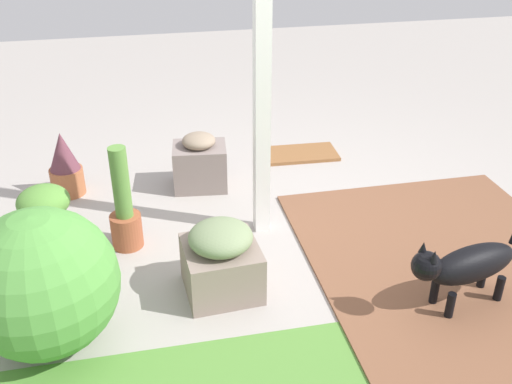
{
  "coord_description": "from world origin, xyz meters",
  "views": [
    {
      "loc": [
        0.95,
        3.41,
        2.27
      ],
      "look_at": [
        0.21,
        -0.07,
        0.3
      ],
      "focal_mm": 41.02,
      "sensor_mm": 36.0,
      "label": 1
    }
  ],
  "objects_px": {
    "porch_pillar": "(262,58)",
    "dog": "(466,265)",
    "stone_planter_nearest": "(200,163)",
    "terracotta_pot_broad": "(45,212)",
    "stone_planter_mid": "(221,260)",
    "terracotta_pot_spiky": "(65,165)",
    "round_shrub": "(42,283)",
    "doormat": "(299,154)",
    "terracotta_pot_tall": "(125,213)"
  },
  "relations": [
    {
      "from": "porch_pillar",
      "to": "dog",
      "type": "bearing_deg",
      "value": 131.73
    },
    {
      "from": "stone_planter_nearest",
      "to": "terracotta_pot_broad",
      "type": "relative_size",
      "value": 1.07
    },
    {
      "from": "porch_pillar",
      "to": "stone_planter_mid",
      "type": "height_order",
      "value": "porch_pillar"
    },
    {
      "from": "porch_pillar",
      "to": "terracotta_pot_spiky",
      "type": "xyz_separation_m",
      "value": [
        1.39,
        -0.83,
        -1.0
      ]
    },
    {
      "from": "stone_planter_nearest",
      "to": "terracotta_pot_broad",
      "type": "xyz_separation_m",
      "value": [
        1.12,
        0.61,
        0.04
      ]
    },
    {
      "from": "round_shrub",
      "to": "doormat",
      "type": "relative_size",
      "value": 1.19
    },
    {
      "from": "stone_planter_nearest",
      "to": "stone_planter_mid",
      "type": "xyz_separation_m",
      "value": [
        0.04,
        1.37,
        0.01
      ]
    },
    {
      "from": "stone_planter_nearest",
      "to": "terracotta_pot_tall",
      "type": "relative_size",
      "value": 0.63
    },
    {
      "from": "porch_pillar",
      "to": "dog",
      "type": "distance_m",
      "value": 1.73
    },
    {
      "from": "terracotta_pot_spiky",
      "to": "stone_planter_mid",
      "type": "bearing_deg",
      "value": 124.36
    },
    {
      "from": "terracotta_pot_tall",
      "to": "doormat",
      "type": "xyz_separation_m",
      "value": [
        -1.55,
        -1.16,
        -0.25
      ]
    },
    {
      "from": "porch_pillar",
      "to": "stone_planter_nearest",
      "type": "relative_size",
      "value": 5.39
    },
    {
      "from": "round_shrub",
      "to": "terracotta_pot_tall",
      "type": "height_order",
      "value": "round_shrub"
    },
    {
      "from": "terracotta_pot_broad",
      "to": "dog",
      "type": "xyz_separation_m",
      "value": [
        -2.43,
        1.19,
        0.04
      ]
    },
    {
      "from": "stone_planter_mid",
      "to": "terracotta_pot_spiky",
      "type": "height_order",
      "value": "terracotta_pot_spiky"
    },
    {
      "from": "terracotta_pot_broad",
      "to": "terracotta_pot_spiky",
      "type": "xyz_separation_m",
      "value": [
        -0.08,
        -0.71,
        -0.0
      ]
    },
    {
      "from": "porch_pillar",
      "to": "terracotta_pot_tall",
      "type": "height_order",
      "value": "porch_pillar"
    },
    {
      "from": "porch_pillar",
      "to": "stone_planter_mid",
      "type": "bearing_deg",
      "value": 58.96
    },
    {
      "from": "stone_planter_nearest",
      "to": "stone_planter_mid",
      "type": "height_order",
      "value": "stone_planter_mid"
    },
    {
      "from": "stone_planter_mid",
      "to": "doormat",
      "type": "height_order",
      "value": "stone_planter_mid"
    },
    {
      "from": "terracotta_pot_tall",
      "to": "stone_planter_nearest",
      "type": "bearing_deg",
      "value": -128.49
    },
    {
      "from": "terracotta_pot_spiky",
      "to": "dog",
      "type": "xyz_separation_m",
      "value": [
        -2.35,
        1.9,
        0.04
      ]
    },
    {
      "from": "terracotta_pot_broad",
      "to": "doormat",
      "type": "relative_size",
      "value": 0.64
    },
    {
      "from": "terracotta_pot_broad",
      "to": "porch_pillar",
      "type": "bearing_deg",
      "value": 175.48
    },
    {
      "from": "dog",
      "to": "doormat",
      "type": "height_order",
      "value": "dog"
    },
    {
      "from": "porch_pillar",
      "to": "terracotta_pot_spiky",
      "type": "relative_size",
      "value": 4.8
    },
    {
      "from": "round_shrub",
      "to": "terracotta_pot_broad",
      "type": "relative_size",
      "value": 1.84
    },
    {
      "from": "stone_planter_nearest",
      "to": "dog",
      "type": "xyz_separation_m",
      "value": [
        -1.3,
        1.8,
        0.08
      ]
    },
    {
      "from": "round_shrub",
      "to": "doormat",
      "type": "height_order",
      "value": "round_shrub"
    },
    {
      "from": "porch_pillar",
      "to": "dog",
      "type": "relative_size",
      "value": 3.41
    },
    {
      "from": "stone_planter_mid",
      "to": "terracotta_pot_broad",
      "type": "distance_m",
      "value": 1.32
    },
    {
      "from": "porch_pillar",
      "to": "stone_planter_nearest",
      "type": "xyz_separation_m",
      "value": [
        0.35,
        -0.73,
        -1.04
      ]
    },
    {
      "from": "stone_planter_mid",
      "to": "terracotta_pot_spiky",
      "type": "relative_size",
      "value": 0.9
    },
    {
      "from": "round_shrub",
      "to": "stone_planter_mid",
      "type": "bearing_deg",
      "value": -165.11
    },
    {
      "from": "terracotta_pot_broad",
      "to": "terracotta_pot_spiky",
      "type": "relative_size",
      "value": 0.83
    },
    {
      "from": "stone_planter_nearest",
      "to": "doormat",
      "type": "bearing_deg",
      "value": -156.92
    },
    {
      "from": "porch_pillar",
      "to": "stone_planter_nearest",
      "type": "distance_m",
      "value": 1.31
    },
    {
      "from": "porch_pillar",
      "to": "round_shrub",
      "type": "distance_m",
      "value": 1.84
    },
    {
      "from": "round_shrub",
      "to": "terracotta_pot_tall",
      "type": "xyz_separation_m",
      "value": [
        -0.41,
        -0.87,
        -0.14
      ]
    },
    {
      "from": "stone_planter_nearest",
      "to": "terracotta_pot_broad",
      "type": "bearing_deg",
      "value": 28.55
    },
    {
      "from": "doormat",
      "to": "terracotta_pot_tall",
      "type": "bearing_deg",
      "value": 36.79
    },
    {
      "from": "stone_planter_mid",
      "to": "round_shrub",
      "type": "height_order",
      "value": "round_shrub"
    },
    {
      "from": "dog",
      "to": "terracotta_pot_broad",
      "type": "bearing_deg",
      "value": -26.15
    },
    {
      "from": "terracotta_pot_tall",
      "to": "terracotta_pot_broad",
      "type": "bearing_deg",
      "value": -15.16
    },
    {
      "from": "porch_pillar",
      "to": "doormat",
      "type": "bearing_deg",
      "value": -118.08
    },
    {
      "from": "stone_planter_mid",
      "to": "terracotta_pot_broad",
      "type": "height_order",
      "value": "stone_planter_mid"
    },
    {
      "from": "doormat",
      "to": "stone_planter_nearest",
      "type": "bearing_deg",
      "value": 23.08
    },
    {
      "from": "porch_pillar",
      "to": "terracotta_pot_broad",
      "type": "relative_size",
      "value": 5.77
    },
    {
      "from": "doormat",
      "to": "terracotta_pot_broad",
      "type": "bearing_deg",
      "value": 26.11
    },
    {
      "from": "dog",
      "to": "stone_planter_nearest",
      "type": "bearing_deg",
      "value": -54.1
    }
  ]
}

